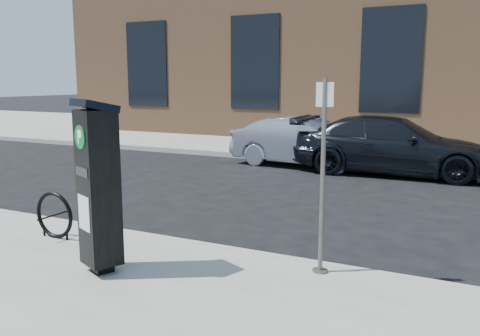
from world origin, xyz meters
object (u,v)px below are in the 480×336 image
Objects in this scene: parking_kiosk at (98,185)px; car_dark at (393,146)px; bike_rack at (54,215)px; car_silver at (306,142)px; sign_pole at (323,179)px.

car_dark is at bearing 103.10° from parking_kiosk.
bike_rack is 0.14× the size of car_dark.
car_dark reaches higher than bike_rack.
parking_kiosk is at bearing -24.70° from bike_rack.
car_silver is at bearing 87.14° from car_dark.
bike_rack is at bearing 178.90° from parking_kiosk.
car_dark is (2.32, -0.05, 0.04)m from car_silver.
parking_kiosk is at bearing -170.50° from car_silver.
car_silver is at bearing 84.54° from bike_rack.
car_silver is 2.32m from car_dark.
parking_kiosk is 8.95m from car_dark.
sign_pole is at bearing 7.16° from bike_rack.
car_silver is (-2.87, 7.70, -0.57)m from sign_pole.
bike_rack is 0.16× the size of car_silver.
sign_pole is at bearing -177.50° from car_dark.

